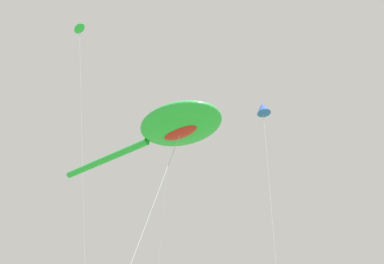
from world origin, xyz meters
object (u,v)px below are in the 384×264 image
Objects in this scene: small_kite_diamond_red at (80,33)px; small_kite_triangle_green at (172,111)px; small_kite_streamer_purple at (263,110)px; big_show_kite at (176,127)px.

small_kite_triangle_green is (6.29, -3.37, -4.57)m from small_kite_diamond_red.
small_kite_diamond_red is at bearing -109.79° from small_kite_streamer_purple.
small_kite_triangle_green reaches higher than big_show_kite.
small_kite_triangle_green is at bearing 132.04° from big_show_kite.
small_kite_streamer_purple is at bearing -2.92° from big_show_kite.
big_show_kite is at bearing -111.73° from small_kite_triangle_green.
small_kite_diamond_red is at bearing 178.64° from small_kite_triangle_green.
big_show_kite reaches higher than small_kite_streamer_purple.
small_kite_triangle_green is (5.79, 5.11, 6.42)m from big_show_kite.
small_kite_triangle_green is at bearing 83.38° from small_kite_diamond_red.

